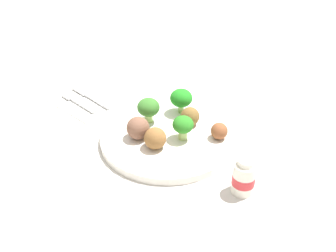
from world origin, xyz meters
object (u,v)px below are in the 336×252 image
broccoli_floret_far_rim (148,108)px  yogurt_bottle (244,177)px  broccoli_floret_center (181,98)px  fork (77,101)px  meatball_back_right (138,128)px  meatball_mid_right (190,116)px  broccoli_floret_mid_left (183,125)px  meatball_back_left (219,131)px  knife (90,96)px  plate (168,137)px  meatball_mid_left (155,138)px  napkin (86,101)px

broccoli_floret_far_rim → yogurt_bottle: same height
broccoli_floret_center → fork: broccoli_floret_center is taller
meatball_back_right → meatball_mid_right: (-0.04, -0.11, -0.00)m
broccoli_floret_mid_left → meatball_back_left: size_ratio=1.49×
knife → broccoli_floret_mid_left: bearing=-176.6°
meatball_back_left → fork: meatball_back_left is taller
meatball_mid_right → plate: bearing=81.6°
broccoli_floret_far_rim → fork: broccoli_floret_far_rim is taller
yogurt_bottle → broccoli_floret_mid_left: bearing=-9.6°
meatball_mid_left → knife: 0.28m
broccoli_floret_far_rim → broccoli_floret_mid_left: bearing=-177.6°
meatball_mid_left → napkin: (0.27, -0.02, -0.04)m
meatball_mid_left → meatball_mid_right: bearing=-87.3°
broccoli_floret_far_rim → meatball_back_right: size_ratio=1.17×
broccoli_floret_center → knife: bearing=22.0°
meatball_back_left → knife: size_ratio=0.24×
knife → plate: bearing=-178.2°
plate → fork: bearing=9.7°
napkin → knife: 0.02m
meatball_back_right → napkin: meatball_back_right is taller
meatball_mid_left → meatball_back_left: bearing=-122.2°
broccoli_floret_far_rim → meatball_back_right: bearing=116.7°
broccoli_floret_mid_left → meatball_back_right: size_ratio=1.10×
broccoli_floret_center → fork: size_ratio=0.47×
plate → meatball_mid_left: meatball_mid_left is taller
meatball_mid_right → yogurt_bottle: bearing=158.0°
plate → meatball_back_right: 0.07m
meatball_mid_right → meatball_back_right: bearing=68.4°
meatball_back_right → meatball_mid_left: bearing=-179.0°
meatball_back_left → knife: bearing=11.5°
napkin → yogurt_bottle: size_ratio=2.41×
broccoli_floret_far_rim → fork: bearing=14.2°
meatball_back_left → fork: (0.34, 0.11, -0.03)m
knife → broccoli_floret_center: bearing=-158.0°
broccoli_floret_far_rim → yogurt_bottle: bearing=174.7°
broccoli_floret_mid_left → broccoli_floret_center: 0.10m
yogurt_bottle → knife: bearing=-1.3°
plate → knife: (0.26, 0.01, -0.00)m
broccoli_floret_center → yogurt_bottle: broccoli_floret_center is taller
meatball_mid_right → meatball_back_left: (-0.08, -0.00, -0.00)m
broccoli_floret_far_rim → knife: bearing=4.0°
broccoli_floret_far_rim → knife: 0.20m
plate → meatball_mid_right: meatball_mid_right is taller
broccoli_floret_far_rim → broccoli_floret_center: 0.08m
meatball_mid_left → fork: meatball_mid_left is taller
fork → broccoli_floret_far_rim: bearing=-165.8°
meatball_back_right → yogurt_bottle: yogurt_bottle is taller
broccoli_floret_center → yogurt_bottle: 0.26m
meatball_mid_left → knife: meatball_mid_left is taller
napkin → meatball_back_right: bearing=173.6°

